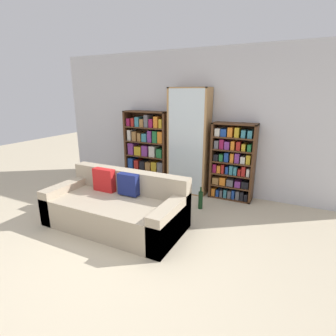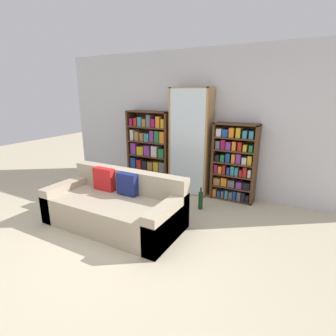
# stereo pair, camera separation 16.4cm
# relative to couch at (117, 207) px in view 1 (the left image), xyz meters

# --- Properties ---
(ground_plane) EXTENTS (16.00, 16.00, 0.00)m
(ground_plane) POSITION_rel_couch_xyz_m (0.39, -0.69, -0.27)
(ground_plane) COLOR beige
(wall_back) EXTENTS (6.09, 0.06, 2.70)m
(wall_back) POSITION_rel_couch_xyz_m (0.39, 2.00, 1.08)
(wall_back) COLOR silver
(wall_back) RESTS_ON ground
(couch) EXTENTS (2.02, 0.97, 0.78)m
(couch) POSITION_rel_couch_xyz_m (0.00, 0.00, 0.00)
(couch) COLOR tan
(couch) RESTS_ON ground
(bookshelf_left) EXTENTS (0.96, 0.32, 1.55)m
(bookshelf_left) POSITION_rel_couch_xyz_m (-0.52, 1.79, 0.48)
(bookshelf_left) COLOR #4C2D19
(bookshelf_left) RESTS_ON ground
(display_cabinet) EXTENTS (0.77, 0.36, 2.01)m
(display_cabinet) POSITION_rel_couch_xyz_m (0.43, 1.78, 0.73)
(display_cabinet) COLOR #AD7F4C
(display_cabinet) RESTS_ON ground
(bookshelf_right) EXTENTS (0.77, 0.32, 1.40)m
(bookshelf_right) POSITION_rel_couch_xyz_m (1.28, 1.79, 0.41)
(bookshelf_right) COLOR #4C2D19
(bookshelf_right) RESTS_ON ground
(wine_bottle) EXTENTS (0.08, 0.08, 0.39)m
(wine_bottle) POSITION_rel_couch_xyz_m (0.94, 1.08, -0.11)
(wine_bottle) COLOR #143819
(wine_bottle) RESTS_ON ground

